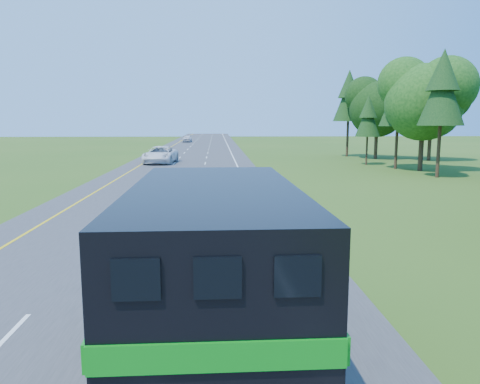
# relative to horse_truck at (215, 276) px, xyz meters

# --- Properties ---
(road) EXTENTS (15.00, 260.00, 0.04)m
(road) POSITION_rel_horse_truck_xyz_m (-3.10, 40.85, -2.14)
(road) COLOR #38383A
(road) RESTS_ON ground
(lane_markings) EXTENTS (11.15, 260.00, 0.01)m
(lane_markings) POSITION_rel_horse_truck_xyz_m (-3.10, 40.85, -2.11)
(lane_markings) COLOR yellow
(lane_markings) RESTS_ON road
(horse_truck) EXTENTS (2.96, 8.99, 3.96)m
(horse_truck) POSITION_rel_horse_truck_xyz_m (0.00, 0.00, 0.00)
(horse_truck) COLOR black
(horse_truck) RESTS_ON road
(white_suv) EXTENTS (3.89, 7.43, 2.00)m
(white_suv) POSITION_rel_horse_truck_xyz_m (-6.58, 47.44, -1.12)
(white_suv) COLOR white
(white_suv) RESTS_ON road
(far_car) EXTENTS (2.02, 4.91, 1.66)m
(far_car) POSITION_rel_horse_truck_xyz_m (-6.70, 101.60, -1.29)
(far_car) COLOR silver
(far_car) RESTS_ON road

